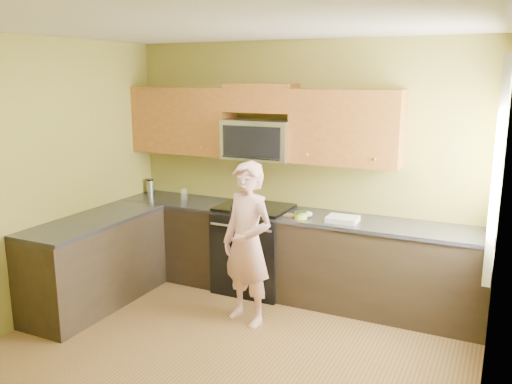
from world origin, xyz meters
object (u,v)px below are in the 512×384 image
Objects in this scene: microwave at (259,159)px; butter_tub at (301,219)px; woman at (248,244)px; travel_mug at (151,193)px; frying_pan at (242,211)px; stove at (254,248)px.

microwave is 0.85m from butter_tub.
microwave is 1.14m from woman.
travel_mug is at bearing 169.86° from woman.
microwave is at bearing 88.49° from frying_pan.
stove is at bearing 128.01° from woman.
microwave reaches higher than stove.
travel_mug is at bearing 173.83° from stove.
woman reaches higher than frying_pan.
butter_tub is (0.62, 0.09, -0.03)m from frying_pan.
butter_tub is at bearing 78.70° from woman.
travel_mug is (-1.50, 0.04, -0.53)m from microwave.
butter_tub is at bearing -15.12° from stove.
butter_tub is (0.60, -0.16, 0.45)m from stove.
woman is 9.06× the size of travel_mug.
stove is 7.30× the size of butter_tub.
stove is at bearing 86.94° from frying_pan.
frying_pan is (-0.31, 0.49, 0.17)m from woman.
frying_pan is (-0.02, -0.38, -0.50)m from microwave.
microwave reaches higher than woman.
travel_mug reaches higher than stove.
stove is 0.86m from woman.
travel_mug is at bearing 165.92° from frying_pan.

